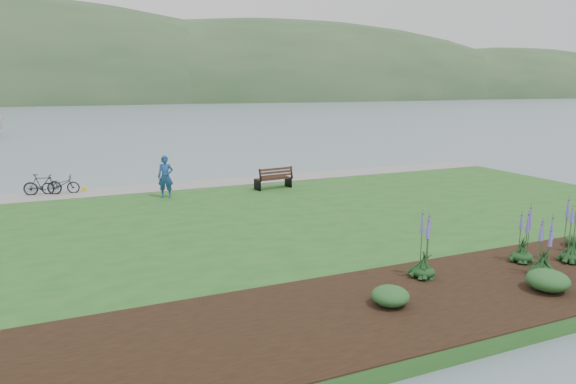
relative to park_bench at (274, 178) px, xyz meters
name	(u,v)px	position (x,y,z in m)	size (l,w,h in m)	color
ground	(267,221)	(-2.07, -4.25, -0.97)	(600.00, 600.00, 0.00)	slate
lawn	(286,228)	(-2.07, -6.25, -0.77)	(34.00, 20.00, 0.40)	#23551E
shoreline_path	(220,183)	(-2.07, 2.65, -0.55)	(34.00, 2.20, 0.03)	gray
garden_bed	(507,281)	(0.93, -14.05, -0.55)	(24.00, 4.40, 0.04)	black
far_hillside	(145,102)	(17.93, 165.75, -0.97)	(580.00, 80.00, 38.00)	#304F2C
park_bench	(274,178)	(0.00, 0.00, 0.00)	(1.92, 0.97, 1.14)	black
person	(165,173)	(-5.35, 0.15, 0.58)	(0.83, 0.57, 2.30)	navy
bicycle_a	(61,185)	(-9.83, 2.95, -0.12)	(1.72, 0.60, 0.90)	black
bicycle_b	(42,185)	(-10.61, 2.95, -0.06)	(1.70, 0.49, 1.02)	black
pannier	(84,189)	(-8.80, 2.95, -0.43)	(0.17, 0.26, 0.28)	yellow
echium_0	(544,251)	(2.06, -14.17, 0.16)	(0.62, 0.62, 1.74)	#123316
echium_1	(523,240)	(2.47, -13.12, 0.13)	(0.62, 0.62, 1.78)	#123316
echium_4	(425,247)	(-0.96, -12.97, 0.30)	(0.62, 0.62, 2.19)	#123316
echium_5	(574,232)	(3.79, -13.69, 0.38)	(0.62, 0.62, 2.12)	#123316
shrub_0	(390,296)	(-2.81, -14.11, -0.30)	(0.90, 0.90, 0.45)	#1E4C21
shrub_1	(548,280)	(1.33, -14.95, -0.27)	(1.04, 1.04, 0.52)	#1E4C21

